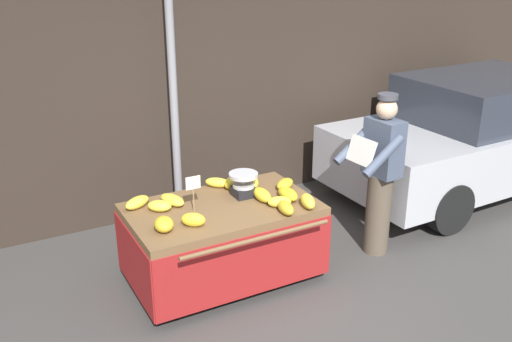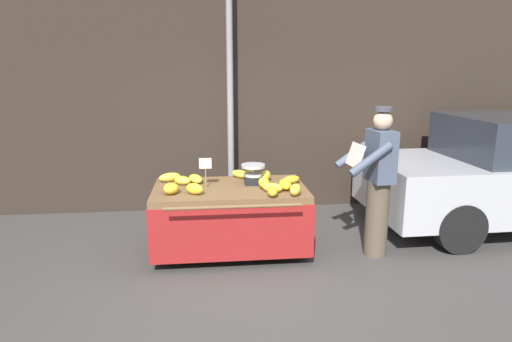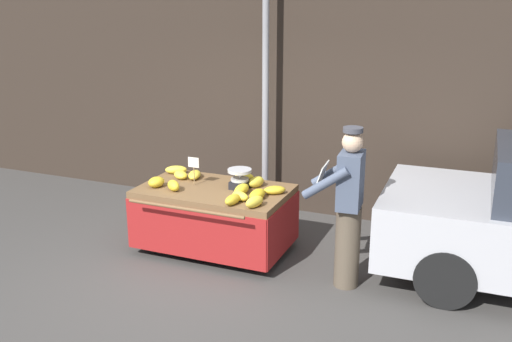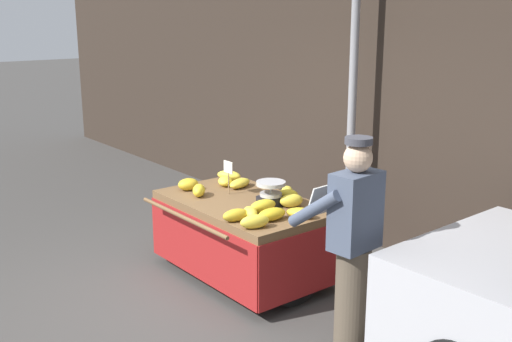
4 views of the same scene
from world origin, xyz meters
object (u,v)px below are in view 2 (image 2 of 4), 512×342
Objects in this scene: banana_bunch_2 at (171,188)px; banana_bunch_10 at (273,188)px; banana_cart at (230,205)px; banana_bunch_13 at (273,191)px; weighing_scale at (253,174)px; banana_bunch_9 at (295,190)px; banana_bunch_0 at (291,180)px; banana_bunch_1 at (265,176)px; banana_bunch_8 at (264,183)px; vendor_person at (378,182)px; street_pole at (230,99)px; banana_bunch_4 at (182,180)px; banana_bunch_6 at (249,175)px; banana_bunch_7 at (285,184)px; banana_bunch_5 at (195,189)px; banana_bunch_11 at (170,177)px; price_sign at (205,166)px; banana_bunch_12 at (240,174)px; banana_bunch_3 at (196,179)px.

banana_bunch_2 is 1.10m from banana_bunch_10.
banana_bunch_13 is (0.44, -0.42, 0.27)m from banana_cart.
banana_bunch_9 is (0.40, -0.51, -0.06)m from weighing_scale.
banana_bunch_10 is at bearing -127.50° from banana_bunch_0.
weighing_scale is at bearing -144.22° from banana_bunch_1.
banana_bunch_8 is 1.28m from vendor_person.
banana_bunch_4 is (-0.63, -1.22, -0.85)m from street_pole.
banana_cart is 8.21× the size of banana_bunch_2.
banana_bunch_6 is (-0.02, 0.23, -0.06)m from weighing_scale.
weighing_scale is at bearing -81.49° from street_pole.
banana_bunch_7 is at bearing 55.10° from banana_bunch_13.
banana_bunch_1 is 0.90× the size of banana_bunch_13.
banana_bunch_7 is (0.62, -0.16, 0.27)m from banana_cart.
banana_bunch_0 is at bearing 16.69° from banana_bunch_5.
vendor_person is (1.38, -0.36, -0.04)m from weighing_scale.
banana_bunch_1 is at bearing 3.06° from banana_bunch_4.
banana_bunch_2 is at bearing -171.84° from banana_bunch_8.
banana_bunch_10 is 1.31m from banana_bunch_11.
banana_bunch_7 is 1.10× the size of banana_bunch_9.
banana_bunch_1 is (0.71, 0.21, -0.18)m from price_sign.
street_pole is 15.35× the size of banana_bunch_10.
banana_bunch_6 is at bearing 150.97° from banana_bunch_0.
vendor_person is at bearing -19.65° from banana_bunch_0.
banana_bunch_9 is 0.25m from banana_bunch_13.
banana_bunch_11 reaches higher than banana_bunch_0.
weighing_scale reaches higher than banana_bunch_12.
street_pole is at bearing 108.32° from banana_bunch_9.
banana_bunch_13 is at bearing -33.61° from banana_bunch_11.
banana_bunch_8 is 1.26× the size of banana_bunch_10.
banana_bunch_3 is 0.57m from banana_bunch_12.
banana_bunch_2 is 0.83× the size of banana_bunch_9.
street_pole reaches higher than banana_bunch_13.
vendor_person reaches higher than banana_bunch_1.
banana_bunch_12 is at bearing 113.56° from banana_bunch_10.
banana_bunch_6 is 0.74× the size of banana_bunch_8.
weighing_scale is (0.28, 0.11, 0.33)m from banana_cart.
banana_bunch_10 is at bearing 150.14° from banana_bunch_9.
banana_bunch_2 is at bearing -167.72° from banana_bunch_0.
banana_cart is at bearing -17.46° from banana_bunch_4.
banana_bunch_0 is 1.41m from banana_bunch_2.
banana_bunch_7 is (1.26, 0.06, -0.01)m from banana_bunch_2.
banana_bunch_13 is (-0.29, -0.50, 0.01)m from banana_bunch_0.
banana_bunch_10 is (0.73, -0.29, -0.20)m from price_sign.
banana_bunch_1 reaches higher than banana_bunch_8.
banana_cart is 6.17× the size of banana_bunch_7.
banana_bunch_8 is (0.78, -0.32, 0.01)m from banana_bunch_3.
banana_bunch_3 is (0.25, 0.47, -0.02)m from banana_bunch_2.
price_sign reaches higher than banana_bunch_2.
banana_bunch_3 is at bearing 148.33° from banana_bunch_10.
banana_bunch_10 is at bearing -27.78° from banana_bunch_11.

